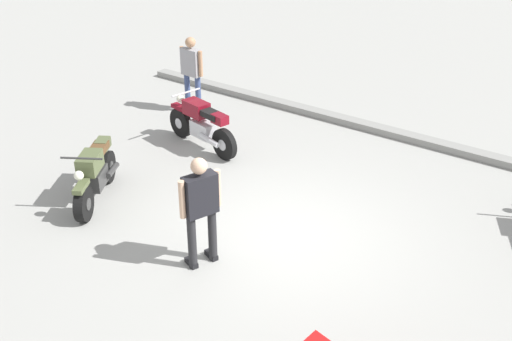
{
  "coord_description": "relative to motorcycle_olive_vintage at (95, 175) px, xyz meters",
  "views": [
    {
      "loc": [
        4.51,
        -7.03,
        5.6
      ],
      "look_at": [
        -0.85,
        0.44,
        0.75
      ],
      "focal_mm": 43.72,
      "sensor_mm": 36.0,
      "label": 1
    }
  ],
  "objects": [
    {
      "name": "ground_plane",
      "position": [
        3.32,
        0.92,
        -0.49
      ],
      "size": [
        40.0,
        40.0,
        0.0
      ],
      "primitive_type": "plane",
      "color": "#9E9E99"
    },
    {
      "name": "curb_edge",
      "position": [
        3.32,
        5.52,
        -0.41
      ],
      "size": [
        14.0,
        0.3,
        0.15
      ],
      "primitive_type": "cube",
      "color": "gray",
      "rests_on": "ground"
    },
    {
      "name": "motorcycle_olive_vintage",
      "position": [
        0.0,
        0.0,
        0.0
      ],
      "size": [
        1.15,
        1.75,
        1.07
      ],
      "rotation": [
        0.0,
        0.0,
        5.26
      ],
      "color": "black",
      "rests_on": "ground"
    },
    {
      "name": "motorcycle_maroon_cruiser",
      "position": [
        0.15,
        2.7,
        0.03
      ],
      "size": [
        2.07,
        0.82,
        1.09
      ],
      "rotation": [
        0.0,
        0.0,
        2.93
      ],
      "color": "black",
      "rests_on": "ground"
    },
    {
      "name": "person_in_black_shirt",
      "position": [
        2.74,
        -0.38,
        0.53
      ],
      "size": [
        0.44,
        0.66,
        1.76
      ],
      "rotation": [
        0.0,
        0.0,
        2.8
      ],
      "color": "#262628",
      "rests_on": "ground"
    },
    {
      "name": "person_in_gray_shirt",
      "position": [
        -1.32,
        4.12,
        0.53
      ],
      "size": [
        0.68,
        0.33,
        1.76
      ],
      "rotation": [
        0.0,
        0.0,
        1.51
      ],
      "color": "#384772",
      "rests_on": "ground"
    }
  ]
}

